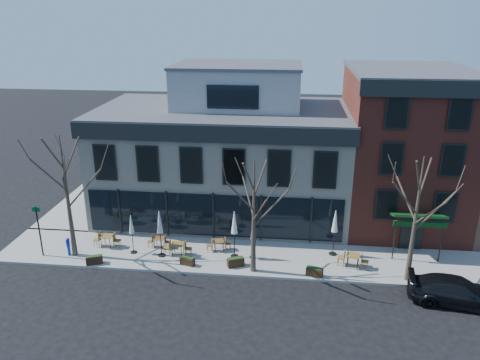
# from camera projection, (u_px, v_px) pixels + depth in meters

# --- Properties ---
(ground) EXTENTS (120.00, 120.00, 0.00)m
(ground) POSITION_uv_depth(u_px,v_px,m) (214.00, 240.00, 32.13)
(ground) COLOR black
(ground) RESTS_ON ground
(sidewalk_front) EXTENTS (33.50, 4.70, 0.15)m
(sidewalk_front) POSITION_uv_depth(u_px,v_px,m) (259.00, 257.00, 29.77)
(sidewalk_front) COLOR gray
(sidewalk_front) RESTS_ON ground
(sidewalk_side) EXTENTS (4.50, 12.00, 0.15)m
(sidewalk_side) POSITION_uv_depth(u_px,v_px,m) (92.00, 199.00, 38.85)
(sidewalk_side) COLOR gray
(sidewalk_side) RESTS_ON ground
(corner_building) EXTENTS (18.39, 10.39, 11.10)m
(corner_building) POSITION_uv_depth(u_px,v_px,m) (225.00, 153.00, 35.23)
(corner_building) COLOR beige
(corner_building) RESTS_ON ground
(red_brick_building) EXTENTS (8.20, 11.78, 11.18)m
(red_brick_building) POSITION_uv_depth(u_px,v_px,m) (403.00, 147.00, 33.53)
(red_brick_building) COLOR maroon
(red_brick_building) RESTS_ON ground
(tree_corner) EXTENTS (3.93, 3.98, 7.92)m
(tree_corner) POSITION_uv_depth(u_px,v_px,m) (67.00, 195.00, 28.54)
(tree_corner) COLOR #382B21
(tree_corner) RESTS_ON sidewalk_front
(tree_mid) EXTENTS (3.50, 3.55, 7.04)m
(tree_mid) POSITION_uv_depth(u_px,v_px,m) (254.00, 215.00, 26.88)
(tree_mid) COLOR #382B21
(tree_mid) RESTS_ON sidewalk_front
(tree_right) EXTENTS (3.72, 3.77, 7.48)m
(tree_right) POSITION_uv_depth(u_px,v_px,m) (416.00, 219.00, 25.89)
(tree_right) COLOR #382B21
(tree_right) RESTS_ON sidewalk_front
(sign_pole) EXTENTS (0.50, 0.10, 3.40)m
(sign_pole) POSITION_uv_depth(u_px,v_px,m) (39.00, 228.00, 29.22)
(sign_pole) COLOR black
(sign_pole) RESTS_ON sidewalk_front
(parked_sedan) EXTENTS (5.26, 2.71, 1.46)m
(parked_sedan) POSITION_uv_depth(u_px,v_px,m) (457.00, 291.00, 25.04)
(parked_sedan) COLOR black
(parked_sedan) RESTS_ON ground
(call_box) EXTENTS (0.26, 0.25, 1.25)m
(call_box) POSITION_uv_depth(u_px,v_px,m) (68.00, 246.00, 29.68)
(call_box) COLOR #0D27AD
(call_box) RESTS_ON sidewalk_front
(cafe_set_0) EXTENTS (1.84, 0.75, 0.97)m
(cafe_set_0) POSITION_uv_depth(u_px,v_px,m) (107.00, 240.00, 30.81)
(cafe_set_0) COLOR brown
(cafe_set_0) RESTS_ON sidewalk_front
(cafe_set_1) EXTENTS (1.58, 0.64, 0.83)m
(cafe_set_1) POSITION_uv_depth(u_px,v_px,m) (159.00, 241.00, 30.76)
(cafe_set_1) COLOR brown
(cafe_set_1) RESTS_ON sidewalk_front
(cafe_set_2) EXTENTS (1.85, 0.75, 0.98)m
(cafe_set_2) POSITION_uv_depth(u_px,v_px,m) (178.00, 248.00, 29.76)
(cafe_set_2) COLOR brown
(cafe_set_2) RESTS_ON sidewalk_front
(cafe_set_3) EXTENTS (1.65, 0.88, 0.85)m
(cafe_set_3) POSITION_uv_depth(u_px,v_px,m) (219.00, 244.00, 30.38)
(cafe_set_3) COLOR brown
(cafe_set_3) RESTS_ON sidewalk_front
(cafe_set_5) EXTENTS (1.95, 0.92, 1.00)m
(cafe_set_5) POSITION_uv_depth(u_px,v_px,m) (353.00, 259.00, 28.38)
(cafe_set_5) COLOR brown
(cafe_set_5) RESTS_ON sidewalk_front
(umbrella_0) EXTENTS (0.42, 0.42, 2.64)m
(umbrella_0) POSITION_uv_depth(u_px,v_px,m) (131.00, 226.00, 29.58)
(umbrella_0) COLOR black
(umbrella_0) RESTS_ON sidewalk_front
(umbrella_1) EXTENTS (0.50, 0.50, 3.11)m
(umbrella_1) POSITION_uv_depth(u_px,v_px,m) (160.00, 225.00, 29.08)
(umbrella_1) COLOR black
(umbrella_1) RESTS_ON sidewalk_front
(umbrella_2) EXTENTS (0.50, 0.50, 3.15)m
(umbrella_2) POSITION_uv_depth(u_px,v_px,m) (234.00, 225.00, 28.96)
(umbrella_2) COLOR black
(umbrella_2) RESTS_ON sidewalk_front
(umbrella_3) EXTENTS (0.39, 0.39, 2.46)m
(umbrella_3) POSITION_uv_depth(u_px,v_px,m) (253.00, 233.00, 28.99)
(umbrella_3) COLOR black
(umbrella_3) RESTS_ON sidewalk_front
(umbrella_4) EXTENTS (0.49, 0.49, 3.08)m
(umbrella_4) POSITION_uv_depth(u_px,v_px,m) (335.00, 223.00, 29.26)
(umbrella_4) COLOR black
(umbrella_4) RESTS_ON sidewalk_front
(planter_0) EXTENTS (1.06, 0.72, 0.55)m
(planter_0) POSITION_uv_depth(u_px,v_px,m) (94.00, 260.00, 28.80)
(planter_0) COLOR #321B10
(planter_0) RESTS_ON sidewalk_front
(planter_1) EXTENTS (0.96, 0.60, 0.50)m
(planter_1) POSITION_uv_depth(u_px,v_px,m) (187.00, 261.00, 28.69)
(planter_1) COLOR black
(planter_1) RESTS_ON sidewalk_front
(planter_2) EXTENTS (1.10, 0.78, 0.57)m
(planter_2) POSITION_uv_depth(u_px,v_px,m) (236.00, 262.00, 28.53)
(planter_2) COLOR black
(planter_2) RESTS_ON sidewalk_front
(planter_3) EXTENTS (1.05, 0.67, 0.55)m
(planter_3) POSITION_uv_depth(u_px,v_px,m) (315.00, 272.00, 27.51)
(planter_3) COLOR #301F10
(planter_3) RESTS_ON sidewalk_front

